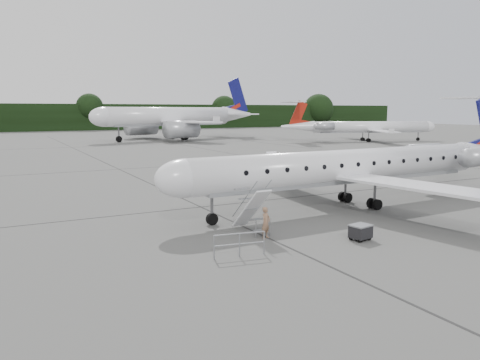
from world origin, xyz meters
TOP-DOWN VIEW (x-y plane):
  - ground at (0.00, 0.00)m, footprint 320.00×320.00m
  - treeline at (0.00, 130.00)m, footprint 260.00×4.00m
  - main_regional_jet at (1.31, 3.20)m, footprint 29.15×21.42m
  - airstair at (-7.13, 0.65)m, footprint 0.93×2.46m
  - passenger at (-7.09, -0.72)m, footprint 0.67×0.58m
  - safety_railing at (-9.53, -2.65)m, footprint 2.18×0.45m
  - baggage_cart at (-3.28, -3.08)m, footprint 1.05×0.91m
  - bg_narrowbody at (14.42, 73.84)m, footprint 42.84×35.29m
  - bg_regional_right at (47.75, 50.37)m, footprint 35.31×30.19m

SIDE VIEW (x-z plane):
  - ground at x=0.00m, z-range 0.00..0.00m
  - baggage_cart at x=-3.28m, z-range 0.00..0.81m
  - safety_railing at x=-9.53m, z-range 0.00..1.00m
  - passenger at x=-7.09m, z-range 0.00..1.54m
  - airstair at x=-7.13m, z-range 0.00..2.29m
  - main_regional_jet at x=1.31m, z-range 0.00..7.31m
  - bg_regional_right at x=47.75m, z-range 0.00..7.84m
  - treeline at x=0.00m, z-range 0.00..8.00m
  - bg_narrowbody at x=14.42m, z-range 0.00..13.41m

